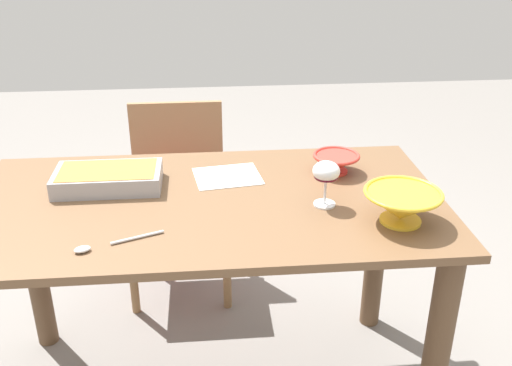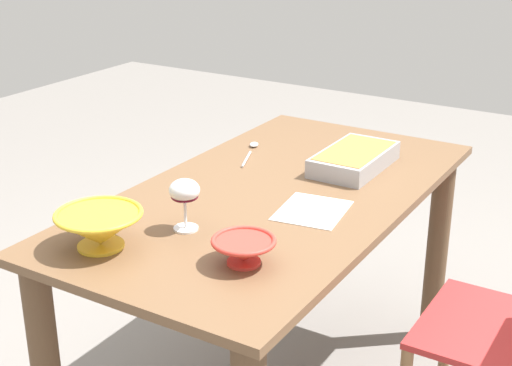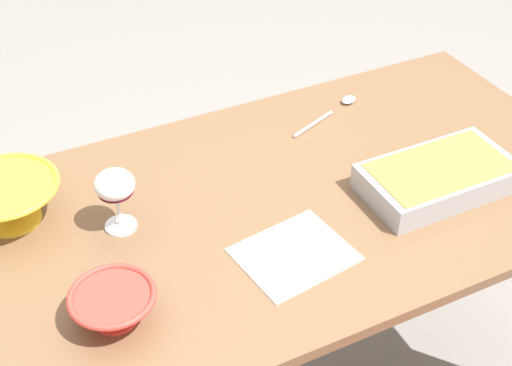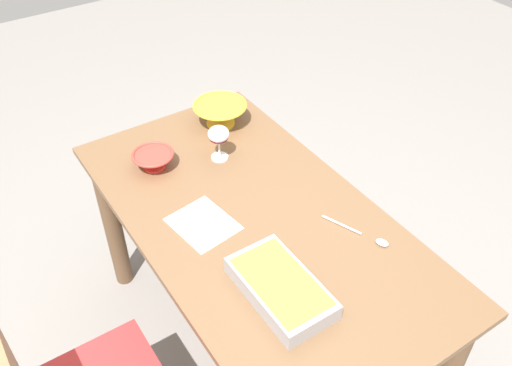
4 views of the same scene
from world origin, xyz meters
name	(u,v)px [view 2 (image 2 of 4)]	position (x,y,z in m)	size (l,w,h in m)	color
dining_table	(274,240)	(0.00, 0.00, 0.61)	(1.48, 0.79, 0.78)	brown
wine_glass	(185,194)	(-0.36, 0.07, 0.88)	(0.08, 0.08, 0.14)	white
casserole_dish	(354,158)	(0.32, -0.12, 0.81)	(0.34, 0.19, 0.06)	#99999E
mixing_bowl	(99,228)	(-0.56, 0.19, 0.83)	(0.23, 0.23, 0.10)	yellow
small_bowl	(244,249)	(-0.44, -0.17, 0.82)	(0.16, 0.16, 0.07)	red
serving_spoon	(251,149)	(0.29, 0.26, 0.78)	(0.24, 0.11, 0.01)	silver
napkin	(312,211)	(-0.07, -0.17, 0.78)	(0.22, 0.18, 0.00)	white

